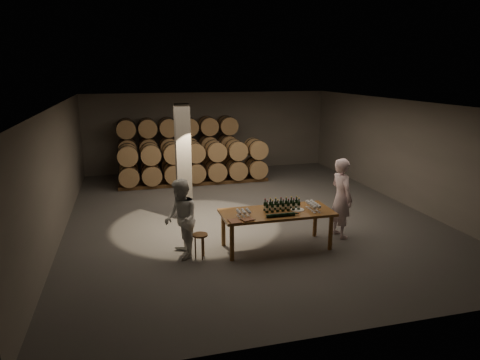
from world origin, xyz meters
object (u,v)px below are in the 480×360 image
object	(u,v)px
stool	(200,238)
plate	(297,210)
bottle_cluster	(282,206)
notebook_near	(247,220)
tasting_table	(277,216)
person_man	(341,198)
person_woman	(181,219)

from	to	relation	value
stool	plate	bearing A→B (deg)	2.33
bottle_cluster	notebook_near	xyz separation A→B (m)	(-0.96, -0.45, -0.09)
bottle_cluster	stool	size ratio (longest dim) A/B	1.51
bottle_cluster	notebook_near	size ratio (longest dim) A/B	3.44
tasting_table	bottle_cluster	xyz separation A→B (m)	(0.14, 0.04, 0.21)
person_man	notebook_near	bearing A→B (deg)	97.16
plate	person_woman	bearing A→B (deg)	178.33
notebook_near	person_man	xyz separation A→B (m)	(2.61, 0.69, 0.09)
bottle_cluster	person_man	xyz separation A→B (m)	(1.65, 0.24, -0.00)
notebook_near	stool	size ratio (longest dim) A/B	0.44
bottle_cluster	person_man	size ratio (longest dim) A/B	0.42
plate	person_man	size ratio (longest dim) A/B	0.16
tasting_table	bottle_cluster	bearing A→B (deg)	14.67
plate	stool	bearing A→B (deg)	-177.67
stool	person_man	distance (m)	3.68
tasting_table	person_woman	bearing A→B (deg)	178.84
plate	person_man	distance (m)	1.33
person_woman	stool	bearing A→B (deg)	61.83
bottle_cluster	stool	xyz separation A→B (m)	(-1.97, -0.16, -0.54)
plate	bottle_cluster	bearing A→B (deg)	169.06
bottle_cluster	person_woman	xyz separation A→B (m)	(-2.36, 0.01, -0.11)
person_woman	plate	bearing A→B (deg)	84.12
person_woman	bottle_cluster	bearing A→B (deg)	85.55
notebook_near	stool	xyz separation A→B (m)	(-1.00, 0.28, -0.45)
bottle_cluster	plate	world-z (taller)	bottle_cluster
person_man	stool	bearing A→B (deg)	88.78
bottle_cluster	stool	bearing A→B (deg)	-175.23
person_man	person_woman	distance (m)	4.01
bottle_cluster	person_man	distance (m)	1.67
notebook_near	person_man	distance (m)	2.70
notebook_near	person_man	bearing A→B (deg)	-0.68
person_woman	person_man	bearing A→B (deg)	89.09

